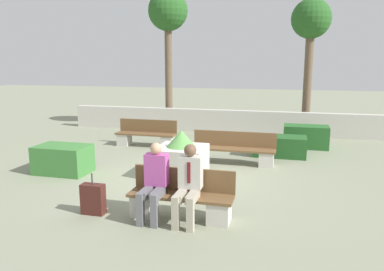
{
  "coord_description": "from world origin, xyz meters",
  "views": [
    {
      "loc": [
        2.41,
        -7.91,
        2.6
      ],
      "look_at": [
        0.21,
        0.5,
        0.9
      ],
      "focal_mm": 35.0,
      "sensor_mm": 36.0,
      "label": 1
    }
  ],
  "objects": [
    {
      "name": "hedge_block_mid_left",
      "position": [
        2.2,
        2.67,
        0.29
      ],
      "size": [
        1.45,
        0.76,
        0.57
      ],
      "color": "#235623",
      "rests_on": "ground_plane"
    },
    {
      "name": "person_seated_man",
      "position": [
        0.88,
        -2.29,
        0.71
      ],
      "size": [
        0.38,
        0.63,
        1.3
      ],
      "color": "#B2A893",
      "rests_on": "ground_plane"
    },
    {
      "name": "person_seated_woman",
      "position": [
        0.29,
        -2.29,
        0.7
      ],
      "size": [
        0.38,
        0.63,
        1.29
      ],
      "color": "slate",
      "rests_on": "ground_plane"
    },
    {
      "name": "perimeter_wall",
      "position": [
        0.0,
        5.81,
        0.43
      ],
      "size": [
        12.0,
        0.3,
        0.86
      ],
      "color": "beige",
      "rests_on": "ground_plane"
    },
    {
      "name": "ground_plane",
      "position": [
        0.0,
        0.0,
        0.0
      ],
      "size": [
        60.0,
        60.0,
        0.0
      ],
      "primitive_type": "plane",
      "color": "gray"
    },
    {
      "name": "bench_right_side",
      "position": [
        -1.91,
        2.91,
        0.32
      ],
      "size": [
        1.92,
        0.49,
        0.82
      ],
      "rotation": [
        0.0,
        0.0,
        -0.17
      ],
      "color": "brown",
      "rests_on": "ground_plane"
    },
    {
      "name": "suitcase",
      "position": [
        -0.81,
        -2.39,
        0.27
      ],
      "size": [
        0.41,
        0.19,
        0.74
      ],
      "color": "#471E19",
      "rests_on": "ground_plane"
    },
    {
      "name": "hedge_block_near_left",
      "position": [
        2.96,
        3.97,
        0.34
      ],
      "size": [
        1.34,
        0.71,
        0.69
      ],
      "color": "#286028",
      "rests_on": "ground_plane"
    },
    {
      "name": "hedge_block_near_right",
      "position": [
        -2.75,
        -0.33,
        0.33
      ],
      "size": [
        1.25,
        0.81,
        0.67
      ],
      "color": "#3D7A38",
      "rests_on": "ground_plane"
    },
    {
      "name": "tree_center_left",
      "position": [
        3.03,
        6.88,
        3.93
      ],
      "size": [
        1.44,
        1.44,
        4.89
      ],
      "color": "brown",
      "rests_on": "ground_plane"
    },
    {
      "name": "bench_front",
      "position": [
        0.71,
        -2.15,
        0.31
      ],
      "size": [
        1.79,
        0.49,
        0.82
      ],
      "color": "brown",
      "rests_on": "ground_plane"
    },
    {
      "name": "tree_leftmost",
      "position": [
        -2.25,
        6.29,
        4.33
      ],
      "size": [
        1.52,
        1.52,
        5.31
      ],
      "color": "brown",
      "rests_on": "ground_plane"
    },
    {
      "name": "planter_corner_left",
      "position": [
        0.06,
        0.11,
        0.45
      ],
      "size": [
        1.1,
        1.1,
        1.09
      ],
      "color": "beige",
      "rests_on": "ground_plane"
    },
    {
      "name": "bench_left_side",
      "position": [
        1.06,
        1.52,
        0.33
      ],
      "size": [
        2.18,
        0.48,
        0.82
      ],
      "rotation": [
        0.0,
        0.0,
        -0.03
      ],
      "color": "brown",
      "rests_on": "ground_plane"
    }
  ]
}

